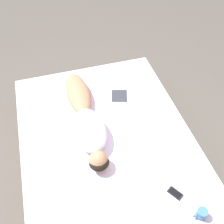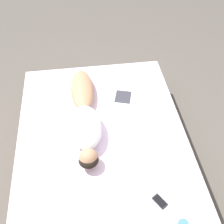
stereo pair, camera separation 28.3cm
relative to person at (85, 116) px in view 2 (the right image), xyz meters
name	(u,v)px [view 2 (the right image)]	position (x,y,z in m)	size (l,w,h in m)	color
ground_plane	(103,161)	(-0.16, 0.21, -0.58)	(12.00, 12.00, 0.00)	#4C4742
bed	(103,149)	(-0.16, 0.21, -0.34)	(1.78, 2.32, 0.49)	tan
person	(85,116)	(0.00, 0.00, 0.00)	(0.33, 1.38, 0.21)	#A37556
open_magazine	(134,98)	(-0.59, -0.27, -0.09)	(0.62, 0.44, 0.01)	silver
cell_phone	(160,201)	(-0.57, 0.96, -0.09)	(0.13, 0.15, 0.01)	black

